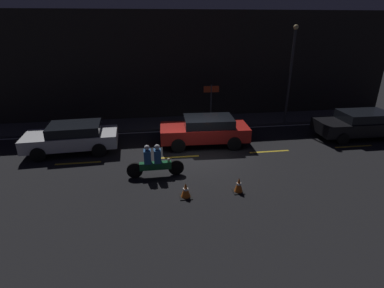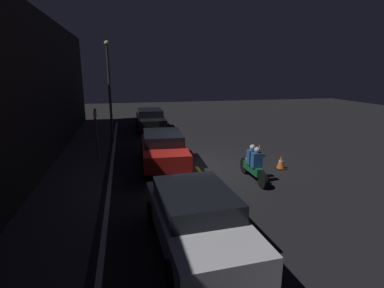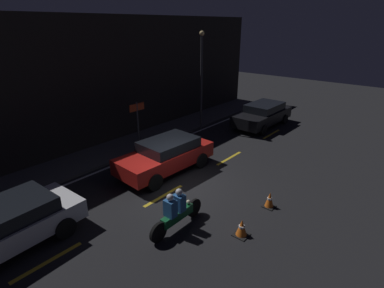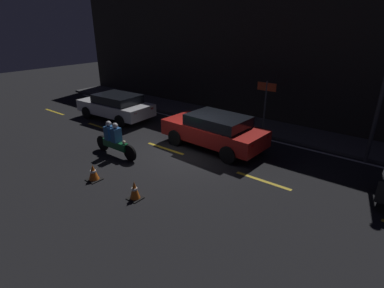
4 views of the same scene
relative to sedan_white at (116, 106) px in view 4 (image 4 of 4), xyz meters
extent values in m
plane|color=black|center=(5.95, -1.42, -0.76)|extent=(56.00, 56.00, 0.00)
cube|color=#424244|center=(5.95, 3.63, -0.70)|extent=(28.00, 2.29, 0.11)
cube|color=black|center=(5.95, 4.92, 2.53)|extent=(28.00, 0.30, 6.58)
cube|color=gold|center=(-4.05, -1.42, -0.75)|extent=(2.00, 0.14, 0.01)
cube|color=gold|center=(0.45, -1.42, -0.75)|extent=(2.00, 0.14, 0.01)
cube|color=gold|center=(4.95, -1.42, -0.75)|extent=(2.00, 0.14, 0.01)
cube|color=gold|center=(9.45, -1.42, -0.75)|extent=(2.00, 0.14, 0.01)
cube|color=silver|center=(5.95, 2.23, -0.75)|extent=(25.20, 0.14, 0.01)
cube|color=silver|center=(-0.05, 0.00, -0.12)|extent=(4.39, 2.07, 0.61)
cube|color=black|center=(0.16, 0.01, 0.41)|extent=(2.45, 1.78, 0.44)
cube|color=red|center=(2.09, -0.50, 0.04)|extent=(0.07, 0.20, 0.10)
cube|color=red|center=(2.03, 0.70, 0.04)|extent=(0.07, 0.20, 0.10)
cylinder|color=black|center=(-1.34, -0.98, -0.42)|extent=(0.67, 0.21, 0.66)
cylinder|color=black|center=(-1.43, 0.84, -0.42)|extent=(0.67, 0.21, 0.66)
cylinder|color=black|center=(1.32, -0.84, -0.42)|extent=(0.67, 0.21, 0.66)
cylinder|color=black|center=(1.23, 0.97, -0.42)|extent=(0.67, 0.21, 0.66)
cube|color=red|center=(6.45, -0.04, -0.08)|extent=(4.50, 2.03, 0.67)
cube|color=black|center=(6.67, -0.05, 0.48)|extent=(2.51, 1.75, 0.44)
cube|color=red|center=(8.60, -0.74, 0.09)|extent=(0.07, 0.20, 0.10)
cube|color=red|center=(8.65, 0.45, 0.09)|extent=(0.07, 0.20, 0.10)
cylinder|color=black|center=(5.03, -0.87, -0.41)|extent=(0.70, 0.21, 0.69)
cylinder|color=black|center=(5.12, 0.91, -0.41)|extent=(0.70, 0.21, 0.69)
cylinder|color=black|center=(7.77, -1.00, -0.41)|extent=(0.70, 0.21, 0.69)
cylinder|color=black|center=(7.86, 0.78, -0.41)|extent=(0.70, 0.21, 0.69)
cylinder|color=black|center=(4.71, -3.14, -0.43)|extent=(0.65, 0.08, 0.65)
cylinder|color=black|center=(3.03, -3.15, -0.43)|extent=(0.65, 0.10, 0.65)
cube|color=#14592D|center=(3.87, -3.15, -0.28)|extent=(1.28, 0.25, 0.30)
sphere|color=#F2EABF|center=(4.41, -3.14, -0.05)|extent=(0.14, 0.14, 0.14)
cube|color=#265999|center=(3.97, -3.15, 0.14)|extent=(0.28, 0.36, 0.55)
sphere|color=silver|center=(3.97, -3.15, 0.53)|extent=(0.22, 0.22, 0.22)
cube|color=#265999|center=(3.57, -3.15, 0.14)|extent=(0.28, 0.36, 0.55)
sphere|color=silver|center=(3.57, -3.15, 0.53)|extent=(0.22, 0.22, 0.22)
cube|color=black|center=(4.88, -4.91, -0.74)|extent=(0.45, 0.45, 0.03)
cone|color=orange|center=(4.88, -4.91, -0.46)|extent=(0.35, 0.35, 0.54)
cylinder|color=white|center=(4.88, -4.91, -0.43)|extent=(0.19, 0.19, 0.06)
cube|color=black|center=(6.87, -4.84, -0.74)|extent=(0.41, 0.41, 0.03)
cone|color=orange|center=(6.87, -4.84, -0.44)|extent=(0.31, 0.31, 0.57)
cylinder|color=white|center=(6.87, -4.84, -0.41)|extent=(0.17, 0.17, 0.07)
cylinder|color=#4C4C51|center=(7.37, 2.82, 0.55)|extent=(0.08, 0.08, 2.40)
cube|color=red|center=(7.37, 2.82, 1.50)|extent=(0.90, 0.05, 0.36)
cylinder|color=#333338|center=(11.90, 2.33, 1.99)|extent=(0.14, 0.14, 5.50)
camera|label=1|loc=(3.77, -14.15, 5.12)|focal=28.00mm
camera|label=2|loc=(-6.29, 1.54, 3.37)|focal=28.00mm
camera|label=3|loc=(-1.89, -8.65, 5.38)|focal=28.00mm
camera|label=4|loc=(13.05, -9.91, 4.26)|focal=28.00mm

